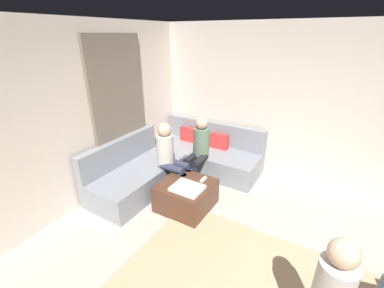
{
  "coord_description": "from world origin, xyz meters",
  "views": [
    {
      "loc": [
        0.31,
        -1.61,
        2.5
      ],
      "look_at": [
        -1.63,
        1.63,
        0.85
      ],
      "focal_mm": 23.82,
      "sensor_mm": 36.0,
      "label": 1
    }
  ],
  "objects": [
    {
      "name": "game_remote",
      "position": [
        -1.27,
        1.37,
        0.43
      ],
      "size": [
        0.05,
        0.15,
        0.02
      ],
      "primitive_type": "cube",
      "color": "white",
      "rests_on": "ottoman"
    },
    {
      "name": "coffee_mug",
      "position": [
        -1.67,
        1.33,
        0.47
      ],
      "size": [
        0.08,
        0.08,
        0.1
      ],
      "primitive_type": "cylinder",
      "color": "#334C72",
      "rests_on": "ottoman"
    },
    {
      "name": "wall_back",
      "position": [
        0.0,
        2.94,
        1.35
      ],
      "size": [
        6.0,
        0.12,
        2.7
      ],
      "primitive_type": "cube",
      "color": "beige",
      "rests_on": "ground_plane"
    },
    {
      "name": "ottoman",
      "position": [
        -1.45,
        1.15,
        0.21
      ],
      "size": [
        0.76,
        0.76,
        0.42
      ],
      "primitive_type": "cube",
      "color": "#4C2D1E",
      "rests_on": "ground_plane"
    },
    {
      "name": "folded_blanket",
      "position": [
        -1.35,
        1.03,
        0.44
      ],
      "size": [
        0.44,
        0.36,
        0.04
      ],
      "primitive_type": "cube",
      "color": "white",
      "rests_on": "ottoman"
    },
    {
      "name": "curtain_panel",
      "position": [
        -2.84,
        1.3,
        1.25
      ],
      "size": [
        0.06,
        1.1,
        2.5
      ],
      "primitive_type": "cube",
      "color": "#726659",
      "rests_on": "ground_plane"
    },
    {
      "name": "person_on_couch_back",
      "position": [
        -1.68,
        1.93,
        0.66
      ],
      "size": [
        0.3,
        0.6,
        1.2
      ],
      "rotation": [
        0.0,
        0.0,
        3.14
      ],
      "color": "black",
      "rests_on": "ground_plane"
    },
    {
      "name": "person_on_couch_side",
      "position": [
        -1.93,
        1.43,
        0.66
      ],
      "size": [
        0.6,
        0.3,
        1.2
      ],
      "rotation": [
        0.0,
        0.0,
        -1.57
      ],
      "color": "#2D3347",
      "rests_on": "ground_plane"
    },
    {
      "name": "wall_left",
      "position": [
        -2.94,
        0.0,
        1.35
      ],
      "size": [
        0.12,
        6.0,
        2.7
      ],
      "primitive_type": "cube",
      "color": "beige",
      "rests_on": "ground_plane"
    },
    {
      "name": "sectional_couch",
      "position": [
        -2.08,
        1.88,
        0.28
      ],
      "size": [
        2.1,
        2.55,
        0.87
      ],
      "color": "gray",
      "rests_on": "ground_plane"
    }
  ]
}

